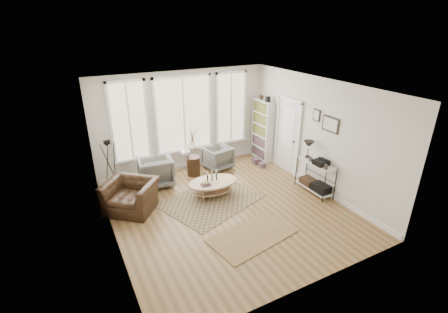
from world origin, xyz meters
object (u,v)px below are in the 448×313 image
bookcase (263,130)px  accent_chair (130,196)px  armchair_right (218,157)px  armchair_left (156,171)px  side_table (193,151)px  low_shelf (315,174)px  coffee_table (213,185)px

bookcase → accent_chair: 4.67m
bookcase → armchair_right: (-1.62, -0.04, -0.61)m
armchair_right → accent_chair: 3.07m
armchair_left → armchair_right: size_ratio=1.18×
armchair_left → side_table: side_table is taller
low_shelf → coffee_table: low_shelf is taller
low_shelf → armchair_right: (-1.57, 2.48, -0.17)m
armchair_right → side_table: size_ratio=0.48×
coffee_table → bookcase: bearing=30.7°
bookcase → armchair_left: bearing=-176.6°
side_table → accent_chair: 2.31m
armchair_right → accent_chair: accent_chair is taller
bookcase → coffee_table: bookcase is taller
bookcase → accent_chair: bookcase is taller
low_shelf → side_table: size_ratio=0.83×
side_table → accent_chair: side_table is taller
side_table → accent_chair: (-2.03, -1.04, -0.39)m
low_shelf → bookcase: bearing=88.7°
bookcase → low_shelf: 2.56m
armchair_left → side_table: bearing=-169.3°
bookcase → low_shelf: (-0.06, -2.52, -0.44)m
coffee_table → armchair_right: (0.85, 1.43, 0.03)m
low_shelf → accent_chair: bearing=163.0°
coffee_table → armchair_right: 1.67m
low_shelf → coffee_table: 2.65m
low_shelf → accent_chair: low_shelf is taller
low_shelf → armchair_left: 4.22m
side_table → armchair_left: bearing=-176.1°
armchair_right → side_table: 0.93m
armchair_right → low_shelf: bearing=111.7°
low_shelf → accent_chair: 4.63m
armchair_right → side_table: (-0.83, -0.10, 0.41)m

